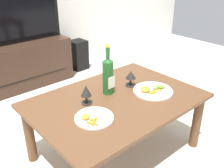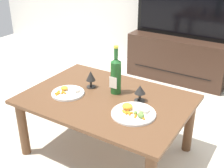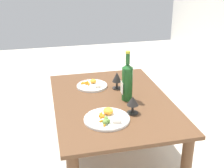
# 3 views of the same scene
# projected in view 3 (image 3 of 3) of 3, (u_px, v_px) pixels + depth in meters

# --- Properties ---
(ground_plane) EXTENTS (6.40, 6.40, 0.00)m
(ground_plane) POSITION_uv_depth(u_px,v_px,m) (112.00, 154.00, 2.33)
(ground_plane) COLOR beige
(dining_table) EXTENTS (1.17, 0.83, 0.47)m
(dining_table) POSITION_uv_depth(u_px,v_px,m) (112.00, 109.00, 2.18)
(dining_table) COLOR brown
(dining_table) RESTS_ON ground_plane
(wine_bottle) EXTENTS (0.08, 0.08, 0.36)m
(wine_bottle) POSITION_uv_depth(u_px,v_px,m) (127.00, 81.00, 2.10)
(wine_bottle) COLOR #1E5923
(wine_bottle) RESTS_ON dining_table
(goblet_left) EXTENTS (0.07, 0.07, 0.13)m
(goblet_left) POSITION_uv_depth(u_px,v_px,m) (117.00, 78.00, 2.31)
(goblet_left) COLOR black
(goblet_left) RESTS_ON dining_table
(goblet_right) EXTENTS (0.08, 0.08, 0.12)m
(goblet_right) POSITION_uv_depth(u_px,v_px,m) (133.00, 102.00, 1.94)
(goblet_right) COLOR black
(goblet_right) RESTS_ON dining_table
(dinner_plate_left) EXTENTS (0.24, 0.24, 0.04)m
(dinner_plate_left) POSITION_uv_depth(u_px,v_px,m) (92.00, 85.00, 2.37)
(dinner_plate_left) COLOR white
(dinner_plate_left) RESTS_ON dining_table
(dinner_plate_right) EXTENTS (0.29, 0.29, 0.05)m
(dinner_plate_right) POSITION_uv_depth(u_px,v_px,m) (107.00, 118.00, 1.88)
(dinner_plate_right) COLOR white
(dinner_plate_right) RESTS_ON dining_table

